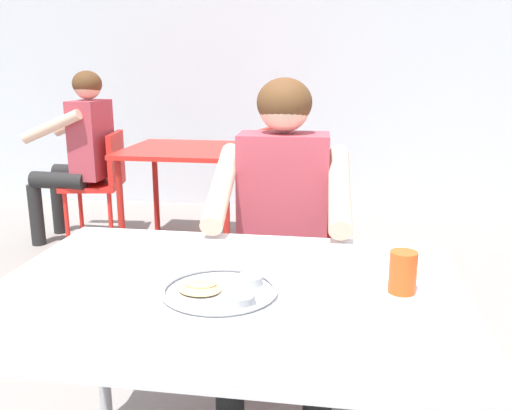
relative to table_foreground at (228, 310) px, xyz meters
The scene contains 10 objects.
back_wall 3.84m from the table_foreground, 88.59° to the left, with size 12.00×0.12×3.40m, color silver.
table_foreground is the anchor object (origin of this frame).
thali_tray 0.10m from the table_foreground, 93.00° to the right, with size 0.29×0.29×0.03m.
drinking_cup 0.46m from the table_foreground, ahead, with size 0.07×0.07×0.11m.
chair_foreground 0.90m from the table_foreground, 86.00° to the left, with size 0.43×0.44×0.88m.
diner_foreground 0.67m from the table_foreground, 84.10° to the left, with size 0.50×0.56×1.24m.
table_background_red 2.53m from the table_foreground, 108.24° to the left, with size 0.84×0.83×0.72m.
chair_red_left 2.86m from the table_foreground, 120.56° to the left, with size 0.46×0.49×0.81m.
chair_red_right 2.43m from the table_foreground, 93.71° to the left, with size 0.48×0.47×0.86m.
patron_background 2.88m from the table_foreground, 123.28° to the left, with size 0.56×0.50×1.25m.
Camera 1 is at (0.18, -1.27, 1.29)m, focal length 38.28 mm.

